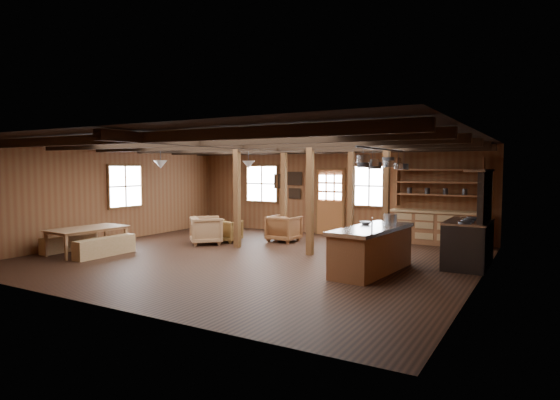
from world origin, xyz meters
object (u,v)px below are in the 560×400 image
at_px(armchair_a, 227,231).
at_px(armchair_c, 206,230).
at_px(kitchen_island, 372,249).
at_px(dining_table, 88,241).
at_px(commercial_range, 470,236).
at_px(armchair_b, 284,228).

xyz_separation_m(armchair_a, armchair_c, (-0.27, -0.62, 0.07)).
height_order(kitchen_island, armchair_c, kitchen_island).
height_order(dining_table, armchair_a, dining_table).
bearing_deg(dining_table, armchair_c, -27.91).
bearing_deg(commercial_range, dining_table, -159.62).
distance_m(kitchen_island, dining_table, 7.05).
distance_m(commercial_range, dining_table, 9.12).
bearing_deg(armchair_c, armchair_b, -93.27).
bearing_deg(commercial_range, armchair_a, 179.18).
height_order(commercial_range, armchair_b, commercial_range).
bearing_deg(dining_table, kitchen_island, -73.19).
bearing_deg(armchair_c, dining_table, 103.16).
bearing_deg(dining_table, armchair_a, -26.54).
bearing_deg(kitchen_island, armchair_a, 166.79).
height_order(kitchen_island, armchair_a, kitchen_island).
xyz_separation_m(kitchen_island, armchair_c, (-5.23, 1.05, -0.08)).
bearing_deg(armchair_c, armchair_a, -69.16).
bearing_deg(armchair_a, dining_table, 55.42).
bearing_deg(armchair_b, armchair_a, 32.78).
height_order(kitchen_island, commercial_range, commercial_range).
bearing_deg(armchair_a, armchair_b, -152.01).
distance_m(commercial_range, armchair_c, 6.94).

